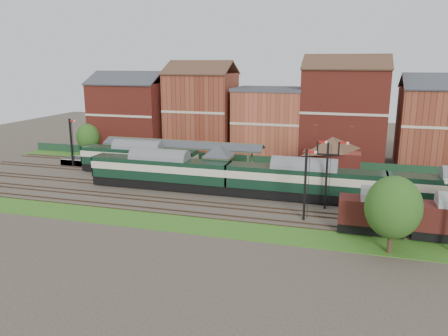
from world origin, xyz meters
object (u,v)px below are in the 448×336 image
(dmu_train, at_px, (304,180))
(signal_box, at_px, (218,164))
(platform_railcar, at_px, (139,158))
(goods_van_a, at_px, (371,213))
(semaphore_bracket, at_px, (327,171))

(dmu_train, bearing_deg, signal_box, 164.99)
(platform_railcar, distance_m, goods_van_a, 37.26)
(platform_railcar, bearing_deg, signal_box, -13.08)
(semaphore_bracket, height_order, goods_van_a, semaphore_bracket)
(dmu_train, bearing_deg, goods_van_a, -49.20)
(dmu_train, bearing_deg, platform_railcar, 166.02)
(signal_box, bearing_deg, platform_railcar, 166.92)
(goods_van_a, bearing_deg, dmu_train, 130.80)
(platform_railcar, height_order, goods_van_a, platform_railcar)
(dmu_train, relative_size, goods_van_a, 9.20)
(signal_box, xyz_separation_m, semaphore_bracket, (15.04, -5.75, 1.44))
(signal_box, distance_m, dmu_train, 12.56)
(goods_van_a, bearing_deg, semaphore_bracket, 126.74)
(semaphore_bracket, xyz_separation_m, dmu_train, (-2.92, 2.50, -2.01))
(goods_van_a, bearing_deg, platform_railcar, 155.42)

